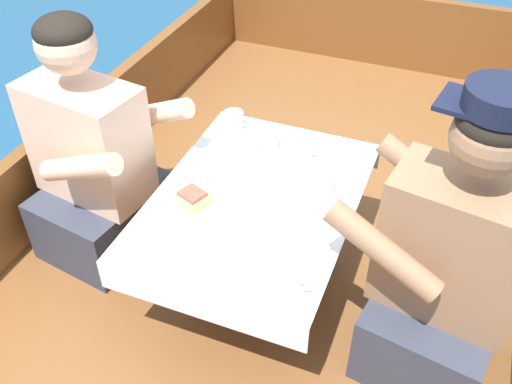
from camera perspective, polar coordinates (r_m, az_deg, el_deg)
name	(u,v)px	position (r m, az deg, el deg)	size (l,w,h in m)	color
ground_plane	(261,312)	(2.34, 0.49, -11.95)	(60.00, 60.00, 0.00)	navy
boat_deck	(261,292)	(2.25, 0.51, -10.02)	(1.90, 3.73, 0.24)	brown
gunwale_port	(47,177)	(2.43, -20.17, 1.41)	(0.06, 3.73, 0.37)	brown
bow_coaming	(375,28)	(3.52, 11.82, 15.75)	(1.78, 0.06, 0.42)	brown
cockpit_table	(256,206)	(1.86, 0.00, -1.43)	(0.63, 0.87, 0.41)	#B2B2B7
person_port	(95,167)	(2.11, -15.83, 2.44)	(0.57, 0.51, 0.93)	#333847
person_starboard	(447,270)	(1.73, 18.54, -7.44)	(0.57, 0.51, 0.97)	#333847
plate_sandwich	(193,205)	(1.81, -6.29, -1.31)	(0.20, 0.20, 0.01)	white
plate_bread	(301,246)	(1.67, 4.51, -5.36)	(0.18, 0.18, 0.01)	white
sandwich	(193,198)	(1.79, -6.35, -0.65)	(0.11, 0.11, 0.05)	tan
bowl_port_near	(240,149)	(2.01, -1.62, 4.35)	(0.12, 0.12, 0.04)	white
bowl_starboard_near	(317,182)	(1.87, 6.09, 0.99)	(0.11, 0.11, 0.04)	white
coffee_cup_port	(303,148)	(2.00, 4.72, 4.37)	(0.10, 0.07, 0.07)	white
coffee_cup_starboard	(234,120)	(2.14, -2.22, 7.23)	(0.10, 0.07, 0.07)	white
coffee_cup_center	(290,282)	(1.54, 3.47, -8.95)	(0.09, 0.06, 0.05)	white
tin_can	(270,141)	(2.04, 1.36, 5.12)	(0.07, 0.07, 0.05)	silver
utensil_knife_starboard	(144,248)	(1.69, -11.14, -5.55)	(0.17, 0.06, 0.00)	silver
utensil_spoon_starboard	(216,170)	(1.95, -3.97, 2.22)	(0.17, 0.03, 0.01)	silver
utensil_spoon_center	(239,204)	(1.80, -1.70, -1.23)	(0.10, 0.16, 0.01)	silver
utensil_spoon_port	(289,198)	(1.83, 3.35, -0.61)	(0.15, 0.11, 0.01)	silver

